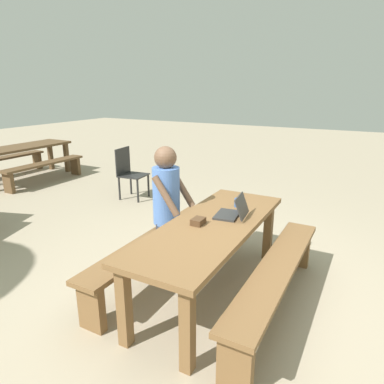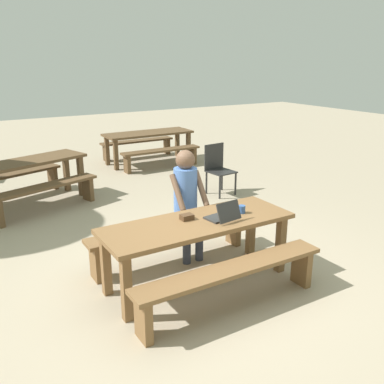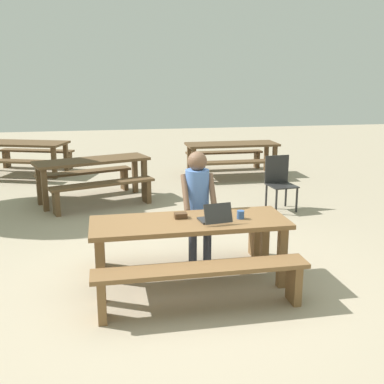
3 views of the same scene
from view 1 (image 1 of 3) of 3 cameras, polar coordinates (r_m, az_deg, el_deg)
The scene contains 12 objects.
ground_plane at distance 3.56m, azimuth 3.09°, elevation -16.24°, with size 30.00×30.00×0.00m, color tan.
picnic_table_front at distance 3.26m, azimuth 3.26°, elevation -6.93°, with size 2.13×0.76×0.74m.
bench_near at distance 3.20m, azimuth 13.82°, elevation -13.41°, with size 2.12×0.30×0.47m.
bench_far at distance 3.66m, azimuth -5.94°, elevation -8.86°, with size 2.12×0.30×0.47m.
laptop at distance 3.38m, azimuth 6.84°, elevation -3.22°, with size 0.34×0.33×0.22m.
small_pouch at distance 3.18m, azimuth 1.03°, elevation -4.90°, with size 0.14×0.10×0.06m.
coffee_mug at distance 3.67m, azimuth 7.66°, elevation -1.76°, with size 0.08×0.08×0.09m.
person_seated at distance 3.64m, azimuth -3.83°, elevation -1.30°, with size 0.40×0.40×1.38m.
plastic_chair at distance 6.31m, azimuth -10.38°, elevation 3.30°, with size 0.48×0.48×0.92m.
picnic_table_mid at distance 8.34m, azimuth -26.40°, elevation 6.13°, with size 2.09×0.76×0.73m.
bench_mid_south at distance 7.88m, azimuth -23.31°, elevation 3.77°, with size 1.88×0.30×0.44m.
bench_mid_north at distance 8.93m, azimuth -28.64°, elevation 4.50°, with size 1.88×0.30×0.44m.
Camera 1 is at (-2.70, -1.25, 1.95)m, focal length 32.09 mm.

